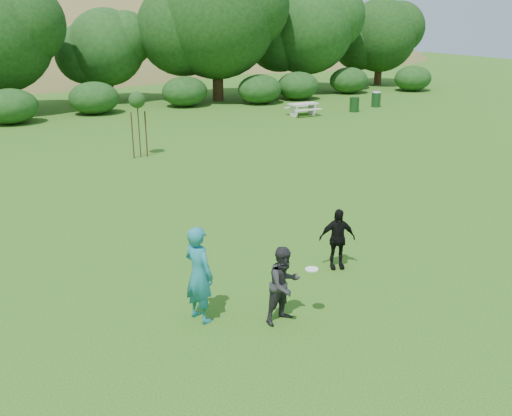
{
  "coord_description": "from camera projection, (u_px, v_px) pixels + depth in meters",
  "views": [
    {
      "loc": [
        -6.63,
        -9.7,
        6.06
      ],
      "look_at": [
        0.0,
        3.0,
        1.1
      ],
      "focal_mm": 40.0,
      "sensor_mm": 36.0,
      "label": 1
    }
  ],
  "objects": [
    {
      "name": "trash_can_near",
      "position": [
        354.0,
        105.0,
        36.1
      ],
      "size": [
        0.6,
        0.6,
        0.9
      ],
      "primitive_type": "cylinder",
      "color": "#153B16",
      "rests_on": "ground"
    },
    {
      "name": "hillside",
      "position": [
        19.0,
        158.0,
        74.02
      ],
      "size": [
        150.0,
        72.0,
        52.0
      ],
      "color": "olive",
      "rests_on": "ground"
    },
    {
      "name": "player_teal",
      "position": [
        199.0,
        274.0,
        11.52
      ],
      "size": [
        0.7,
        0.86,
        2.05
      ],
      "primitive_type": "imported",
      "rotation": [
        0.0,
        0.0,
        1.88
      ],
      "color": "#1C6F7F",
      "rests_on": "ground"
    },
    {
      "name": "tree_row",
      "position": [
        117.0,
        30.0,
        36.85
      ],
      "size": [
        53.92,
        10.38,
        9.62
      ],
      "color": "#3A2616",
      "rests_on": "ground"
    },
    {
      "name": "player_black",
      "position": [
        337.0,
        239.0,
        13.98
      ],
      "size": [
        0.98,
        0.67,
        1.54
      ],
      "primitive_type": "imported",
      "rotation": [
        0.0,
        0.0,
        -0.36
      ],
      "color": "black",
      "rests_on": "ground"
    },
    {
      "name": "sapling",
      "position": [
        137.0,
        102.0,
        24.15
      ],
      "size": [
        0.7,
        0.7,
        2.85
      ],
      "color": "#3B2417",
      "rests_on": "ground"
    },
    {
      "name": "frisbee",
      "position": [
        312.0,
        269.0,
        11.48
      ],
      "size": [
        0.27,
        0.27,
        0.04
      ],
      "color": "white",
      "rests_on": "ground"
    },
    {
      "name": "trash_can_lidded",
      "position": [
        376.0,
        99.0,
        37.93
      ],
      "size": [
        0.6,
        0.6,
        1.05
      ],
      "color": "#163C1A",
      "rests_on": "ground"
    },
    {
      "name": "player_grey",
      "position": [
        284.0,
        285.0,
        11.53
      ],
      "size": [
        0.9,
        0.77,
        1.63
      ],
      "primitive_type": "imported",
      "rotation": [
        0.0,
        0.0,
        0.21
      ],
      "color": "#262528",
      "rests_on": "ground"
    },
    {
      "name": "ground",
      "position": [
        317.0,
        292.0,
        13.0
      ],
      "size": [
        120.0,
        120.0,
        0.0
      ],
      "primitive_type": "plane",
      "color": "#19470C",
      "rests_on": "ground"
    },
    {
      "name": "picnic_table",
      "position": [
        303.0,
        107.0,
        34.72
      ],
      "size": [
        1.8,
        1.48,
        0.76
      ],
      "color": "beige",
      "rests_on": "ground"
    }
  ]
}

